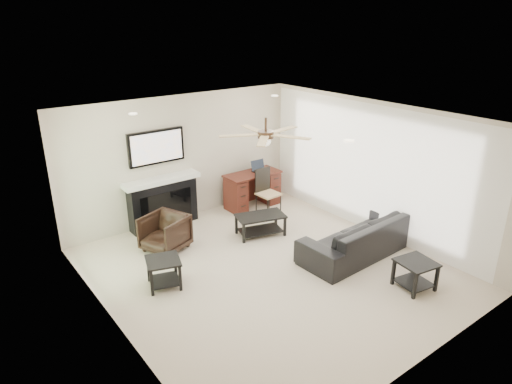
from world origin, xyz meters
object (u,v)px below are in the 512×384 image
armchair (165,233)px  fireplace_unit (162,180)px  sofa (358,236)px  desk (253,190)px  coffee_table (260,225)px

armchair → fireplace_unit: size_ratio=0.37×
sofa → desk: size_ratio=1.84×
sofa → armchair: bearing=-41.6°
fireplace_unit → armchair: bearing=-115.8°
sofa → armchair: size_ratio=3.15×
coffee_table → fireplace_unit: (-1.26, 1.47, 0.75)m
coffee_table → sofa: bearing=-44.6°
sofa → desk: (-0.18, 2.81, 0.05)m
desk → fireplace_unit: bearing=172.6°
sofa → fireplace_unit: fireplace_unit is taller
armchair → fireplace_unit: (0.44, 0.92, 0.63)m
fireplace_unit → desk: fireplace_unit is taller
armchair → coffee_table: armchair is taller
sofa → coffee_table: 1.84m
sofa → armchair: 3.37m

